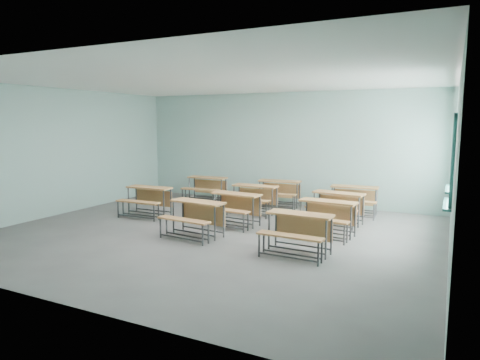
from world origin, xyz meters
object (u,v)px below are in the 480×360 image
Objects in this scene: desk_unit_r1c2 at (326,213)px; desk_unit_r3c1 at (279,189)px; desk_unit_r2c2 at (337,203)px; desk_unit_r3c2 at (354,196)px; desk_unit_r1c0 at (147,197)px; desk_unit_r2c1 at (254,195)px; desk_unit_r1c1 at (234,204)px; desk_unit_r0c1 at (195,213)px; desk_unit_r3c0 at (206,185)px; desk_unit_r0c2 at (298,227)px.

desk_unit_r1c2 is 1.00× the size of desk_unit_r3c1.
desk_unit_r2c2 is 1.03× the size of desk_unit_r3c2.
desk_unit_r1c0 is 5.22m from desk_unit_r3c2.
desk_unit_r2c1 is 2.54m from desk_unit_r3c2.
desk_unit_r2c2 is 1.02× the size of desk_unit_r3c1.
desk_unit_r1c0 is 1.01× the size of desk_unit_r2c1.
desk_unit_r1c1 and desk_unit_r2c1 have the same top height.
desk_unit_r3c2 is at bearing 60.47° from desk_unit_r0c1.
desk_unit_r1c0 and desk_unit_r2c2 have the same top height.
desk_unit_r3c0 is 0.98× the size of desk_unit_r3c1.
desk_unit_r3c1 is at bearing 92.26° from desk_unit_r1c1.
desk_unit_r1c2 is 4.78m from desk_unit_r3c0.
desk_unit_r2c1 is (-2.13, 2.77, 0.00)m from desk_unit_r0c2.
desk_unit_r1c0 is at bearing 157.78° from desk_unit_r0c1.
desk_unit_r2c1 is (2.28, 1.44, 0.00)m from desk_unit_r1c0.
desk_unit_r0c1 and desk_unit_r1c1 have the same top height.
desk_unit_r3c1 is at bearing 117.96° from desk_unit_r0c2.
desk_unit_r1c0 is 4.65m from desk_unit_r2c2.
desk_unit_r1c2 is at bearing -96.55° from desk_unit_r3c2.
desk_unit_r0c2 is at bearing -53.14° from desk_unit_r2c1.
desk_unit_r1c2 is 1.16m from desk_unit_r2c2.
desk_unit_r0c2 is at bearing -90.19° from desk_unit_r1c2.
desk_unit_r1c1 is at bearing -85.61° from desk_unit_r2c1.
desk_unit_r0c1 is 1.01× the size of desk_unit_r1c2.
desk_unit_r3c0 is (-2.09, 2.25, 0.00)m from desk_unit_r1c1.
desk_unit_r1c0 is (-2.14, 1.13, 0.00)m from desk_unit_r0c1.
desk_unit_r1c2 is at bearing -30.93° from desk_unit_r3c0.
desk_unit_r2c2 is at bearing 51.21° from desk_unit_r0c1.
desk_unit_r1c0 is 2.37m from desk_unit_r3c0.
desk_unit_r0c1 is at bearing -97.14° from desk_unit_r1c1.
desk_unit_r1c0 is at bearing -173.97° from desk_unit_r1c2.
desk_unit_r2c1 is at bearing -107.03° from desk_unit_r3c1.
desk_unit_r1c0 is 0.97× the size of desk_unit_r1c1.
desk_unit_r2c1 is 0.96× the size of desk_unit_r3c2.
desk_unit_r2c1 is (-0.12, 1.35, 0.00)m from desk_unit_r1c1.
desk_unit_r3c0 is at bearing 156.75° from desk_unit_r1c2.
desk_unit_r1c1 is 1.00× the size of desk_unit_r1c2.
desk_unit_r0c1 is 1.04× the size of desk_unit_r0c2.
desk_unit_r0c2 and desk_unit_r3c2 have the same top height.
desk_unit_r3c1 is at bearing 133.81° from desk_unit_r1c2.
desk_unit_r1c2 is at bearing -55.78° from desk_unit_r3c1.
desk_unit_r0c2 and desk_unit_r1c1 have the same top height.
desk_unit_r1c2 is (4.54, 0.11, 0.00)m from desk_unit_r1c0.
desk_unit_r2c2 is at bearing -101.78° from desk_unit_r3c2.
desk_unit_r3c0 is 0.99× the size of desk_unit_r3c2.
desk_unit_r1c1 and desk_unit_r1c2 have the same top height.
desk_unit_r3c1 is (-1.95, 1.32, 0.00)m from desk_unit_r2c2.
desk_unit_r2c2 is (0.06, 2.59, 0.00)m from desk_unit_r0c2.
desk_unit_r2c1 and desk_unit_r3c2 have the same top height.
desk_unit_r0c1 is 1.25m from desk_unit_r1c1.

